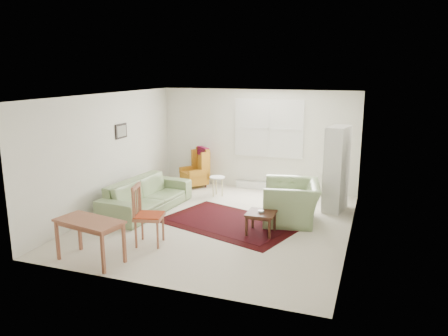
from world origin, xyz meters
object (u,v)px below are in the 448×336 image
(armchair, at_px, (292,198))
(desk_chair, at_px, (149,215))
(sofa, at_px, (147,189))
(wingback_chair, at_px, (194,167))
(desk, at_px, (90,241))
(coffee_table, at_px, (261,223))
(cabinet, at_px, (337,169))
(stool, at_px, (217,186))

(armchair, height_order, desk_chair, desk_chair)
(sofa, distance_m, desk_chair, 1.89)
(sofa, height_order, wingback_chair, wingback_chair)
(desk, distance_m, desk_chair, 1.09)
(coffee_table, bearing_deg, sofa, 169.64)
(desk, bearing_deg, armchair, 48.23)
(desk_chair, bearing_deg, cabinet, -56.77)
(wingback_chair, height_order, coffee_table, wingback_chair)
(sofa, relative_size, cabinet, 1.28)
(stool, xyz_separation_m, cabinet, (2.78, -0.15, 0.67))
(coffee_table, relative_size, stool, 1.06)
(stool, height_order, desk, desk)
(stool, bearing_deg, desk, -98.31)
(sofa, distance_m, coffee_table, 2.72)
(cabinet, bearing_deg, stool, -172.65)
(sofa, distance_m, cabinet, 4.08)
(sofa, xyz_separation_m, stool, (1.03, 1.55, -0.23))
(cabinet, bearing_deg, armchair, -116.37)
(stool, height_order, cabinet, cabinet)
(armchair, distance_m, desk, 3.93)
(desk, bearing_deg, desk_chair, 59.73)
(armchair, distance_m, desk_chair, 2.89)
(desk, bearing_deg, wingback_chair, 93.09)
(coffee_table, bearing_deg, desk_chair, -146.19)
(wingback_chair, height_order, desk, wingback_chair)
(coffee_table, distance_m, desk, 3.03)
(cabinet, height_order, desk, cabinet)
(sofa, bearing_deg, coffee_table, -95.41)
(armchair, height_order, coffee_table, armchair)
(sofa, bearing_deg, stool, -28.60)
(sofa, bearing_deg, cabinet, -64.77)
(coffee_table, xyz_separation_m, desk_chair, (-1.69, -1.13, 0.32))
(armchair, distance_m, wingback_chair, 3.36)
(wingback_chair, relative_size, desk_chair, 0.96)
(cabinet, distance_m, desk, 5.22)
(wingback_chair, xyz_separation_m, desk_chair, (0.79, -3.75, 0.02))
(coffee_table, bearing_deg, stool, 128.63)
(armchair, bearing_deg, stool, -131.29)
(sofa, height_order, desk, sofa)
(armchair, distance_m, coffee_table, 1.00)
(sofa, height_order, cabinet, cabinet)
(stool, bearing_deg, sofa, -123.55)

